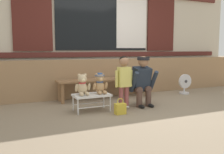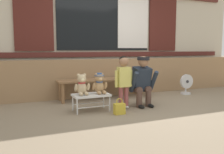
{
  "view_description": "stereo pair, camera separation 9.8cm",
  "coord_description": "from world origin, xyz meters",
  "px_view_note": "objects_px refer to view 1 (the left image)",
  "views": [
    {
      "loc": [
        -2.28,
        -3.75,
        1.08
      ],
      "look_at": [
        -0.42,
        0.41,
        0.55
      ],
      "focal_mm": 38.59,
      "sensor_mm": 36.0,
      "label": 1
    },
    {
      "loc": [
        -2.19,
        -3.79,
        1.08
      ],
      "look_at": [
        -0.42,
        0.41,
        0.55
      ],
      "focal_mm": 38.59,
      "sensor_mm": 36.0,
      "label": 2
    }
  ],
  "objects_px": {
    "teddy_bear_plain": "(83,85)",
    "child_standing": "(124,76)",
    "handbag_on_ground": "(120,108)",
    "adult_crouching": "(142,81)",
    "teddy_bear_with_hat": "(100,84)",
    "wooden_bench_long": "(105,82)",
    "small_display_bench": "(92,96)",
    "floor_fan": "(185,84)"
  },
  "relations": [
    {
      "from": "teddy_bear_plain",
      "to": "handbag_on_ground",
      "type": "bearing_deg",
      "value": -36.68
    },
    {
      "from": "adult_crouching",
      "to": "teddy_bear_with_hat",
      "type": "bearing_deg",
      "value": 178.81
    },
    {
      "from": "handbag_on_ground",
      "to": "floor_fan",
      "type": "bearing_deg",
      "value": 24.39
    },
    {
      "from": "small_display_bench",
      "to": "handbag_on_ground",
      "type": "distance_m",
      "value": 0.56
    },
    {
      "from": "wooden_bench_long",
      "to": "small_display_bench",
      "type": "distance_m",
      "value": 1.1
    },
    {
      "from": "child_standing",
      "to": "teddy_bear_with_hat",
      "type": "bearing_deg",
      "value": 173.32
    },
    {
      "from": "handbag_on_ground",
      "to": "small_display_bench",
      "type": "bearing_deg",
      "value": 133.16
    },
    {
      "from": "child_standing",
      "to": "floor_fan",
      "type": "height_order",
      "value": "child_standing"
    },
    {
      "from": "teddy_bear_with_hat",
      "to": "floor_fan",
      "type": "xyz_separation_m",
      "value": [
        2.44,
        0.62,
        -0.23
      ]
    },
    {
      "from": "wooden_bench_long",
      "to": "floor_fan",
      "type": "relative_size",
      "value": 4.37
    },
    {
      "from": "teddy_bear_plain",
      "to": "teddy_bear_with_hat",
      "type": "xyz_separation_m",
      "value": [
        0.32,
        0.0,
        0.01
      ]
    },
    {
      "from": "small_display_bench",
      "to": "child_standing",
      "type": "xyz_separation_m",
      "value": [
        0.6,
        -0.05,
        0.33
      ]
    },
    {
      "from": "small_display_bench",
      "to": "floor_fan",
      "type": "xyz_separation_m",
      "value": [
        2.6,
        0.62,
        -0.03
      ]
    },
    {
      "from": "teddy_bear_plain",
      "to": "child_standing",
      "type": "height_order",
      "value": "child_standing"
    },
    {
      "from": "child_standing",
      "to": "handbag_on_ground",
      "type": "height_order",
      "value": "child_standing"
    },
    {
      "from": "wooden_bench_long",
      "to": "handbag_on_ground",
      "type": "xyz_separation_m",
      "value": [
        -0.26,
        -1.29,
        -0.28
      ]
    },
    {
      "from": "child_standing",
      "to": "wooden_bench_long",
      "type": "bearing_deg",
      "value": 88.49
    },
    {
      "from": "teddy_bear_plain",
      "to": "child_standing",
      "type": "distance_m",
      "value": 0.78
    },
    {
      "from": "adult_crouching",
      "to": "handbag_on_ground",
      "type": "relative_size",
      "value": 3.49
    },
    {
      "from": "wooden_bench_long",
      "to": "adult_crouching",
      "type": "bearing_deg",
      "value": -67.18
    },
    {
      "from": "floor_fan",
      "to": "small_display_bench",
      "type": "bearing_deg",
      "value": -166.55
    },
    {
      "from": "wooden_bench_long",
      "to": "teddy_bear_plain",
      "type": "relative_size",
      "value": 5.78
    },
    {
      "from": "small_display_bench",
      "to": "adult_crouching",
      "type": "relative_size",
      "value": 0.67
    },
    {
      "from": "teddy_bear_plain",
      "to": "adult_crouching",
      "type": "height_order",
      "value": "adult_crouching"
    },
    {
      "from": "small_display_bench",
      "to": "teddy_bear_with_hat",
      "type": "height_order",
      "value": "teddy_bear_with_hat"
    },
    {
      "from": "wooden_bench_long",
      "to": "teddy_bear_with_hat",
      "type": "relative_size",
      "value": 5.78
    },
    {
      "from": "floor_fan",
      "to": "teddy_bear_plain",
      "type": "bearing_deg",
      "value": -167.33
    },
    {
      "from": "wooden_bench_long",
      "to": "adult_crouching",
      "type": "distance_m",
      "value": 1.0
    },
    {
      "from": "wooden_bench_long",
      "to": "handbag_on_ground",
      "type": "distance_m",
      "value": 1.34
    },
    {
      "from": "adult_crouching",
      "to": "handbag_on_ground",
      "type": "distance_m",
      "value": 0.84
    },
    {
      "from": "wooden_bench_long",
      "to": "teddy_bear_with_hat",
      "type": "bearing_deg",
      "value": -117.68
    },
    {
      "from": "wooden_bench_long",
      "to": "small_display_bench",
      "type": "height_order",
      "value": "wooden_bench_long"
    },
    {
      "from": "small_display_bench",
      "to": "child_standing",
      "type": "relative_size",
      "value": 0.67
    },
    {
      "from": "teddy_bear_plain",
      "to": "adult_crouching",
      "type": "bearing_deg",
      "value": -0.83
    },
    {
      "from": "teddy_bear_plain",
      "to": "wooden_bench_long",
      "type": "bearing_deg",
      "value": 48.61
    },
    {
      "from": "teddy_bear_plain",
      "to": "adult_crouching",
      "type": "relative_size",
      "value": 0.38
    },
    {
      "from": "adult_crouching",
      "to": "floor_fan",
      "type": "xyz_separation_m",
      "value": [
        1.58,
        0.64,
        -0.24
      ]
    },
    {
      "from": "teddy_bear_with_hat",
      "to": "floor_fan",
      "type": "distance_m",
      "value": 2.53
    },
    {
      "from": "child_standing",
      "to": "handbag_on_ground",
      "type": "xyz_separation_m",
      "value": [
        -0.24,
        -0.34,
        -0.5
      ]
    },
    {
      "from": "wooden_bench_long",
      "to": "small_display_bench",
      "type": "xyz_separation_m",
      "value": [
        -0.63,
        -0.9,
        -0.11
      ]
    },
    {
      "from": "wooden_bench_long",
      "to": "child_standing",
      "type": "height_order",
      "value": "child_standing"
    },
    {
      "from": "wooden_bench_long",
      "to": "teddy_bear_with_hat",
      "type": "xyz_separation_m",
      "value": [
        -0.47,
        -0.9,
        0.1
      ]
    }
  ]
}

